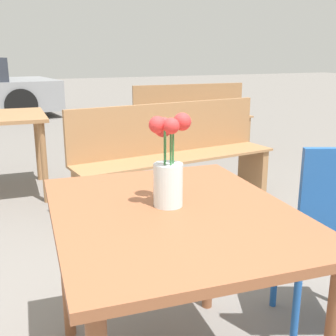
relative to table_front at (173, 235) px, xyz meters
The scene contains 6 objects.
table_front is the anchor object (origin of this frame).
flower_vase 0.23m from the table_front, 89.40° to the left, with size 0.15×0.17×0.32m.
cafe_chair 0.75m from the table_front, ahead, with size 0.53×0.53×0.90m.
bench_near 1.94m from the table_front, 65.13° to the left, with size 1.72×0.53×0.85m.
bench_middle 4.01m from the table_front, 61.61° to the left, with size 1.53×0.45×0.85m.
table_back 2.71m from the table_front, 98.33° to the left, with size 0.76×0.87×0.72m.
Camera 1 is at (-0.57, -1.22, 1.24)m, focal length 45.00 mm.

